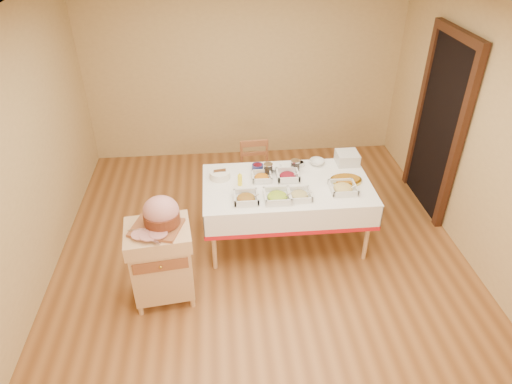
% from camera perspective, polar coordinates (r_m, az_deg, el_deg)
% --- Properties ---
extents(room_shell, '(5.00, 5.00, 5.00)m').
position_cam_1_polar(room_shell, '(4.38, 0.88, 4.73)').
color(room_shell, brown).
rests_on(room_shell, ground).
extents(doorway, '(0.09, 1.10, 2.20)m').
position_cam_1_polar(doorway, '(5.87, 21.97, 7.91)').
color(doorway, black).
rests_on(doorway, ground).
extents(dining_table, '(1.82, 1.02, 0.76)m').
position_cam_1_polar(dining_table, '(5.04, 3.84, -0.53)').
color(dining_table, tan).
rests_on(dining_table, ground).
extents(butcher_cart, '(0.65, 0.56, 0.84)m').
position_cam_1_polar(butcher_cart, '(4.48, -11.77, -8.22)').
color(butcher_cart, tan).
rests_on(butcher_cart, ground).
extents(dining_chair, '(0.40, 0.38, 0.84)m').
position_cam_1_polar(dining_chair, '(5.75, -0.03, 2.28)').
color(dining_chair, brown).
rests_on(dining_chair, ground).
extents(ham_on_board, '(0.46, 0.44, 0.31)m').
position_cam_1_polar(ham_on_board, '(4.19, -11.85, -2.78)').
color(ham_on_board, brown).
rests_on(ham_on_board, butcher_cart).
extents(serving_dish_a, '(0.26, 0.25, 0.11)m').
position_cam_1_polar(serving_dish_a, '(4.65, -1.25, -0.74)').
color(serving_dish_a, silver).
rests_on(serving_dish_a, dining_table).
extents(serving_dish_b, '(0.28, 0.28, 0.11)m').
position_cam_1_polar(serving_dish_b, '(4.67, 2.69, -0.54)').
color(serving_dish_b, silver).
rests_on(serving_dish_b, dining_table).
extents(serving_dish_c, '(0.24, 0.24, 0.10)m').
position_cam_1_polar(serving_dish_c, '(4.72, 5.45, -0.36)').
color(serving_dish_c, silver).
rests_on(serving_dish_c, dining_table).
extents(serving_dish_d, '(0.27, 0.27, 0.10)m').
position_cam_1_polar(serving_dish_d, '(4.89, 10.84, 0.50)').
color(serving_dish_d, silver).
rests_on(serving_dish_d, dining_table).
extents(serving_dish_e, '(0.23, 0.21, 0.10)m').
position_cam_1_polar(serving_dish_e, '(5.00, 0.72, 1.90)').
color(serving_dish_e, silver).
rests_on(serving_dish_e, dining_table).
extents(serving_dish_f, '(0.25, 0.24, 0.12)m').
position_cam_1_polar(serving_dish_f, '(5.03, 3.98, 2.06)').
color(serving_dish_f, silver).
rests_on(serving_dish_f, dining_table).
extents(small_bowl_left, '(0.13, 0.13, 0.06)m').
position_cam_1_polar(small_bowl_left, '(5.10, -4.45, 2.53)').
color(small_bowl_left, silver).
rests_on(small_bowl_left, dining_table).
extents(small_bowl_mid, '(0.13, 0.13, 0.06)m').
position_cam_1_polar(small_bowl_mid, '(5.20, 0.20, 3.21)').
color(small_bowl_mid, navy).
rests_on(small_bowl_mid, dining_table).
extents(small_bowl_right, '(0.10, 0.10, 0.05)m').
position_cam_1_polar(small_bowl_right, '(5.28, 5.54, 3.54)').
color(small_bowl_right, silver).
rests_on(small_bowl_right, dining_table).
extents(bowl_white_imported, '(0.19, 0.19, 0.04)m').
position_cam_1_polar(bowl_white_imported, '(5.20, 2.34, 3.05)').
color(bowl_white_imported, silver).
rests_on(bowl_white_imported, dining_table).
extents(bowl_small_imported, '(0.19, 0.19, 0.05)m').
position_cam_1_polar(bowl_small_imported, '(5.34, 7.62, 3.72)').
color(bowl_small_imported, silver).
rests_on(bowl_small_imported, dining_table).
extents(preserve_jar_left, '(0.10, 0.10, 0.13)m').
position_cam_1_polar(preserve_jar_left, '(5.09, 1.53, 2.83)').
color(preserve_jar_left, silver).
rests_on(preserve_jar_left, dining_table).
extents(preserve_jar_right, '(0.11, 0.11, 0.14)m').
position_cam_1_polar(preserve_jar_right, '(5.16, 4.92, 3.23)').
color(preserve_jar_right, silver).
rests_on(preserve_jar_right, dining_table).
extents(mustard_bottle, '(0.05, 0.05, 0.15)m').
position_cam_1_polar(mustard_bottle, '(4.89, -2.03, 1.58)').
color(mustard_bottle, yellow).
rests_on(mustard_bottle, dining_table).
extents(bread_basket, '(0.22, 0.22, 0.10)m').
position_cam_1_polar(bread_basket, '(5.04, -4.54, 2.18)').
color(bread_basket, white).
rests_on(bread_basket, dining_table).
extents(plate_stack, '(0.25, 0.25, 0.14)m').
position_cam_1_polar(plate_stack, '(5.40, 11.31, 4.20)').
color(plate_stack, silver).
rests_on(plate_stack, dining_table).
extents(brass_platter, '(0.35, 0.25, 0.05)m').
position_cam_1_polar(brass_platter, '(5.06, 11.18, 1.49)').
color(brass_platter, gold).
rests_on(brass_platter, dining_table).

